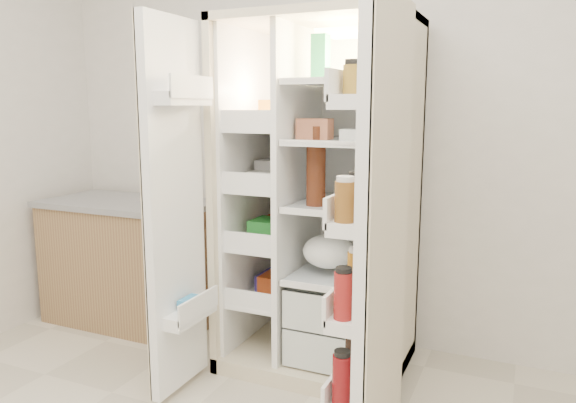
% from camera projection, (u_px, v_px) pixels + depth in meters
% --- Properties ---
extents(wall_back, '(4.00, 0.02, 2.70)m').
position_uv_depth(wall_back, '(361.00, 109.00, 3.05)').
color(wall_back, silver).
rests_on(wall_back, floor).
extents(refrigerator, '(0.92, 0.70, 1.80)m').
position_uv_depth(refrigerator, '(325.00, 227.00, 2.87)').
color(refrigerator, beige).
rests_on(refrigerator, floor).
extents(freezer_door, '(0.15, 0.40, 1.72)m').
position_uv_depth(freezer_door, '(175.00, 211.00, 2.51)').
color(freezer_door, white).
rests_on(freezer_door, floor).
extents(fridge_door, '(0.17, 0.58, 1.72)m').
position_uv_depth(fridge_door, '(378.00, 240.00, 2.04)').
color(fridge_door, white).
rests_on(fridge_door, floor).
extents(kitchen_counter, '(1.08, 0.58, 0.79)m').
position_uv_depth(kitchen_counter, '(131.00, 261.00, 3.47)').
color(kitchen_counter, olive).
rests_on(kitchen_counter, floor).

